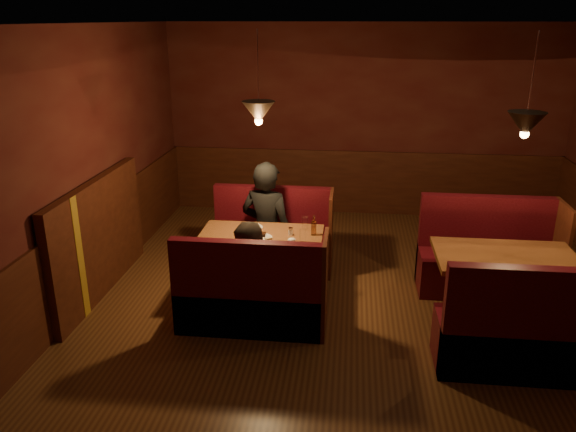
# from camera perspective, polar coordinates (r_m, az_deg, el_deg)

# --- Properties ---
(room) EXTENTS (6.02, 7.02, 2.92)m
(room) POSITION_cam_1_polar(r_m,az_deg,el_deg) (5.48, 5.09, -0.84)
(room) COLOR #542E18
(room) RESTS_ON ground
(main_table) EXTENTS (1.34, 0.81, 0.94)m
(main_table) POSITION_cam_1_polar(r_m,az_deg,el_deg) (6.17, -2.65, -3.36)
(main_table) COLOR brown
(main_table) RESTS_ON ground
(main_bench_far) EXTENTS (1.48, 0.53, 1.01)m
(main_bench_far) POSITION_cam_1_polar(r_m,az_deg,el_deg) (6.95, -1.51, -2.73)
(main_bench_far) COLOR #3C040B
(main_bench_far) RESTS_ON ground
(main_bench_near) EXTENTS (1.48, 0.53, 1.01)m
(main_bench_near) POSITION_cam_1_polar(r_m,az_deg,el_deg) (5.59, -3.68, -8.60)
(main_bench_near) COLOR #3C040B
(main_bench_near) RESTS_ON ground
(second_table) EXTENTS (1.36, 0.87, 0.77)m
(second_table) POSITION_cam_1_polar(r_m,az_deg,el_deg) (5.94, 21.15, -5.53)
(second_table) COLOR brown
(second_table) RESTS_ON ground
(second_bench_far) EXTENTS (1.51, 0.56, 1.08)m
(second_bench_far) POSITION_cam_1_polar(r_m,az_deg,el_deg) (6.76, 19.56, -4.40)
(second_bench_far) COLOR #3C040B
(second_bench_far) RESTS_ON ground
(second_bench_near) EXTENTS (1.51, 0.56, 1.08)m
(second_bench_near) POSITION_cam_1_polar(r_m,az_deg,el_deg) (5.35, 23.25, -11.40)
(second_bench_near) COLOR #3C040B
(second_bench_near) RESTS_ON ground
(diner_a) EXTENTS (0.73, 0.58, 1.75)m
(diner_a) POSITION_cam_1_polar(r_m,az_deg,el_deg) (6.58, -2.21, 1.10)
(diner_a) COLOR black
(diner_a) RESTS_ON ground
(diner_b) EXTENTS (0.74, 0.59, 1.44)m
(diner_b) POSITION_cam_1_polar(r_m,az_deg,el_deg) (5.51, -3.62, -4.42)
(diner_b) COLOR #322821
(diner_b) RESTS_ON ground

